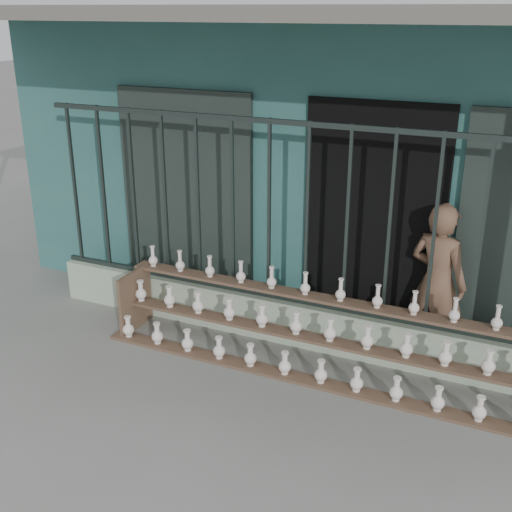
% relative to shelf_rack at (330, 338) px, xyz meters
% --- Properties ---
extents(ground, '(60.00, 60.00, 0.00)m').
position_rel_shelf_rack_xyz_m(ground, '(-0.80, -0.88, -0.36)').
color(ground, slate).
extents(workshop_building, '(7.40, 6.60, 3.21)m').
position_rel_shelf_rack_xyz_m(workshop_building, '(-0.79, 3.35, 1.26)').
color(workshop_building, '#2D605C').
rests_on(workshop_building, ground).
extents(parapet_wall, '(5.00, 0.20, 0.45)m').
position_rel_shelf_rack_xyz_m(parapet_wall, '(-0.80, 0.42, -0.14)').
color(parapet_wall, '#ACC0A4').
rests_on(parapet_wall, ground).
extents(security_fence, '(5.00, 0.04, 1.80)m').
position_rel_shelf_rack_xyz_m(security_fence, '(-0.80, 0.42, 0.99)').
color(security_fence, '#283330').
rests_on(security_fence, parapet_wall).
extents(shelf_rack, '(4.50, 0.68, 0.85)m').
position_rel_shelf_rack_xyz_m(shelf_rack, '(0.00, 0.00, 0.00)').
color(shelf_rack, brown).
rests_on(shelf_rack, ground).
extents(elderly_woman, '(0.66, 0.54, 1.56)m').
position_rel_shelf_rack_xyz_m(elderly_woman, '(0.80, 0.71, 0.42)').
color(elderly_woman, brown).
rests_on(elderly_woman, ground).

